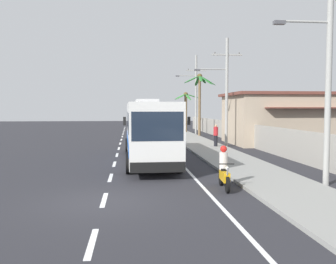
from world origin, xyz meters
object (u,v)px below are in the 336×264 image
at_px(utility_pole_mid, 225,89).
at_px(utility_pole_far, 195,92).
at_px(utility_pole_nearest, 327,63).
at_px(palm_nearest, 186,105).
at_px(roadside_building, 292,118).
at_px(motorcycle_trailing, 170,138).
at_px(pedestrian_near_kerb, 216,135).
at_px(coach_bus_foreground, 148,129).
at_px(motorcycle_beside_bus, 224,171).
at_px(palm_second, 200,90).

bearing_deg(utility_pole_mid, utility_pole_far, 89.12).
bearing_deg(utility_pole_nearest, utility_pole_far, 89.82).
xyz_separation_m(palm_nearest, roadside_building, (7.24, -14.75, -1.27)).
xyz_separation_m(utility_pole_mid, roadside_building, (6.55, 2.13, -2.43)).
bearing_deg(motorcycle_trailing, utility_pole_nearest, -74.83).
bearing_deg(utility_pole_mid, roadside_building, 18.03).
relative_size(pedestrian_near_kerb, palm_nearest, 0.33).
relative_size(coach_bus_foreground, roadside_building, 1.08).
height_order(motorcycle_beside_bus, motorcycle_trailing, motorcycle_trailing).
relative_size(utility_pole_nearest, roadside_building, 0.80).
bearing_deg(motorcycle_trailing, palm_second, 65.52).
xyz_separation_m(coach_bus_foreground, motorcycle_beside_bus, (2.53, -7.96, -1.23)).
distance_m(palm_second, roadside_building, 11.17).
bearing_deg(utility_pole_far, motorcycle_trailing, -108.28).
height_order(pedestrian_near_kerb, palm_nearest, palm_nearest).
bearing_deg(pedestrian_near_kerb, utility_pole_nearest, 50.16).
distance_m(coach_bus_foreground, motorcycle_trailing, 9.08).
bearing_deg(utility_pole_far, palm_second, -94.07).
distance_m(utility_pole_far, palm_nearest, 2.49).
relative_size(motorcycle_beside_bus, utility_pole_mid, 0.23).
distance_m(motorcycle_trailing, utility_pole_mid, 6.03).
height_order(coach_bus_foreground, pedestrian_near_kerb, coach_bus_foreground).
xyz_separation_m(motorcycle_beside_bus, motorcycle_trailing, (-0.30, 16.68, 0.01)).
bearing_deg(palm_second, coach_bus_foreground, -109.73).
bearing_deg(utility_pole_far, pedestrian_near_kerb, -94.28).
height_order(coach_bus_foreground, motorcycle_trailing, coach_bus_foreground).
bearing_deg(utility_pole_mid, utility_pole_nearest, -89.48).
height_order(palm_nearest, palm_second, palm_second).
xyz_separation_m(coach_bus_foreground, pedestrian_near_kerb, (5.59, 6.51, -0.88)).
xyz_separation_m(motorcycle_beside_bus, utility_pole_nearest, (4.17, 0.20, 4.20)).
relative_size(utility_pole_nearest, utility_pole_far, 0.97).
relative_size(utility_pole_mid, palm_second, 1.26).
xyz_separation_m(motorcycle_trailing, roadside_building, (10.88, 0.80, 1.56)).
xyz_separation_m(motorcycle_trailing, palm_second, (4.24, 9.32, 4.39)).
distance_m(pedestrian_near_kerb, roadside_building, 8.19).
height_order(pedestrian_near_kerb, roadside_building, roadside_building).
relative_size(palm_second, roadside_building, 0.60).
relative_size(motorcycle_beside_bus, pedestrian_near_kerb, 1.15).
height_order(pedestrian_near_kerb, utility_pole_nearest, utility_pole_nearest).
relative_size(motorcycle_beside_bus, roadside_building, 0.17).
relative_size(pedestrian_near_kerb, roadside_building, 0.15).
bearing_deg(palm_second, motorcycle_trailing, -114.48).
distance_m(motorcycle_beside_bus, utility_pole_far, 31.10).
distance_m(pedestrian_near_kerb, utility_pole_mid, 3.86).
bearing_deg(coach_bus_foreground, palm_nearest, 76.40).
bearing_deg(palm_second, utility_pole_nearest, -89.50).
xyz_separation_m(utility_pole_mid, palm_nearest, (-0.69, 16.88, -1.16)).
distance_m(pedestrian_near_kerb, palm_nearest, 17.93).
distance_m(motorcycle_beside_bus, utility_pole_mid, 16.36).
relative_size(motorcycle_trailing, pedestrian_near_kerb, 1.15).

